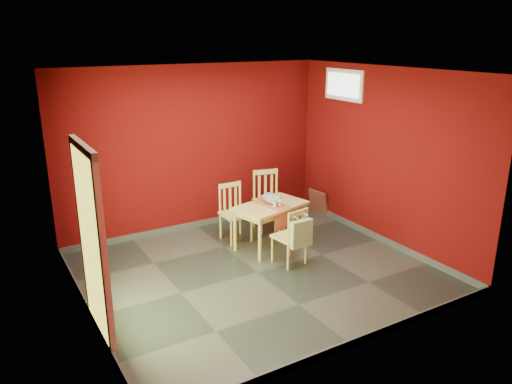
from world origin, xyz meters
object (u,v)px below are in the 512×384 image
chair_near (291,236)px  tote_bag (301,234)px  cat (271,196)px  dining_table (271,210)px  chair_far_left (234,212)px  chair_far_right (268,200)px  picture_frame (318,202)px

chair_near → tote_bag: (0.02, -0.21, 0.10)m
cat → dining_table: bearing=-146.1°
chair_far_left → tote_bag: size_ratio=1.99×
chair_far_right → cat: chair_far_right is taller
dining_table → tote_bag: tote_bag is taller
tote_bag → picture_frame: (1.62, 1.70, -0.32)m
chair_far_left → picture_frame: chair_far_left is taller
chair_near → cat: 0.81m
chair_far_right → chair_near: bearing=-108.6°
chair_far_right → tote_bag: bearing=-105.6°
chair_near → tote_bag: size_ratio=1.86×
dining_table → cat: size_ratio=2.75×
chair_far_left → chair_far_right: 0.71m
dining_table → cat: bearing=51.2°
chair_far_right → picture_frame: chair_far_right is taller
dining_table → chair_near: 0.69m
tote_bag → cat: bearing=84.0°
tote_bag → picture_frame: 2.37m
dining_table → chair_far_left: (-0.33, 0.54, -0.13)m
cat → picture_frame: size_ratio=1.00×
chair_far_right → tote_bag: size_ratio=2.18×
chair_far_left → chair_far_right: (0.70, 0.11, 0.04)m
chair_far_right → chair_near: size_ratio=1.17×
cat → chair_near: bearing=-116.4°
dining_table → chair_far_right: (0.37, 0.65, -0.09)m
dining_table → picture_frame: dining_table is taller
chair_far_left → chair_near: bearing=-78.1°
chair_far_left → tote_bag: (0.27, -1.42, 0.07)m
chair_near → cat: (0.11, 0.72, 0.36)m
tote_bag → chair_near: bearing=94.9°
cat → picture_frame: bearing=9.9°
chair_far_right → tote_bag: 1.59m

